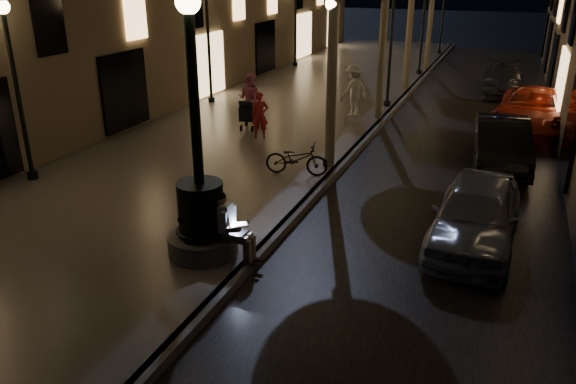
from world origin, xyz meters
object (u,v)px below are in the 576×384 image
at_px(lamp_curb_d, 444,5).
at_px(car_second, 501,143).
at_px(lamp_left_a, 13,66).
at_px(bicycle, 296,159).
at_px(seated_man_laptop, 229,224).
at_px(lamp_left_b, 208,28).
at_px(lamp_curb_b, 392,30).
at_px(car_rear, 503,79).
at_px(lamp_curb_c, 424,15).
at_px(car_front, 476,214).
at_px(pedestrian_pink, 250,99).
at_px(fountain_lamppost, 201,206).
at_px(lamp_left_c, 295,11).
at_px(car_third, 533,110).
at_px(pedestrian_red, 260,115).
at_px(pedestrian_white, 354,90).
at_px(lamp_curb_a, 331,59).
at_px(stroller, 249,112).

height_order(lamp_curb_d, car_second, lamp_curb_d).
distance_m(lamp_left_a, bicycle, 7.61).
height_order(seated_man_laptop, bicycle, seated_man_laptop).
bearing_deg(lamp_left_b, lamp_curb_b, 15.73).
bearing_deg(lamp_left_a, car_rear, 56.55).
distance_m(lamp_curb_d, car_second, 22.21).
bearing_deg(lamp_left_b, car_rear, 32.47).
bearing_deg(lamp_curb_c, car_front, -77.41).
bearing_deg(lamp_curb_c, pedestrian_pink, -107.92).
xyz_separation_m(lamp_curb_d, lamp_left_a, (-7.10, -28.00, 0.00)).
height_order(fountain_lamppost, car_second, fountain_lamppost).
height_order(seated_man_laptop, lamp_left_c, lamp_left_c).
bearing_deg(pedestrian_pink, lamp_curb_d, -102.60).
bearing_deg(bicycle, pedestrian_pink, 29.33).
bearing_deg(bicycle, lamp_curb_d, -9.99).
distance_m(lamp_left_a, car_front, 11.70).
bearing_deg(car_second, car_third, 73.19).
xyz_separation_m(lamp_left_a, lamp_left_c, (0.00, 20.00, 0.00)).
xyz_separation_m(seated_man_laptop, lamp_left_c, (-7.01, 22.00, 2.31)).
relative_size(lamp_curb_c, car_front, 1.15).
relative_size(lamp_left_c, pedestrian_red, 3.11).
height_order(lamp_left_b, pedestrian_pink, lamp_left_b).
bearing_deg(car_rear, lamp_left_a, -125.98).
distance_m(seated_man_laptop, lamp_left_a, 7.65).
bearing_deg(seated_man_laptop, lamp_curb_c, 89.77).
height_order(pedestrian_pink, pedestrian_white, pedestrian_white).
height_order(lamp_left_c, car_second, lamp_left_c).
xyz_separation_m(lamp_curb_c, pedestrian_red, (-2.96, -14.17, -2.26)).
relative_size(car_rear, pedestrian_pink, 2.50).
distance_m(fountain_lamppost, car_rear, 19.90).
xyz_separation_m(lamp_curb_a, car_front, (4.30, -3.25, -2.52)).
relative_size(lamp_curb_a, lamp_curb_d, 1.00).
bearing_deg(fountain_lamppost, lamp_curb_a, 83.35).
distance_m(lamp_curb_a, pedestrian_red, 4.15).
bearing_deg(lamp_curb_a, pedestrian_red, 148.22).
height_order(lamp_left_c, stroller, lamp_left_c).
relative_size(lamp_left_a, car_front, 1.15).
bearing_deg(lamp_left_a, lamp_left_b, 90.00).
relative_size(car_second, car_rear, 0.93).
relative_size(stroller, pedestrian_red, 0.78).
xyz_separation_m(lamp_curb_b, pedestrian_red, (-2.96, -6.17, -2.26)).
relative_size(fountain_lamppost, lamp_curb_d, 1.08).
distance_m(fountain_lamppost, bicycle, 4.98).
bearing_deg(car_front, bicycle, 158.48).
height_order(lamp_curb_b, bicycle, lamp_curb_b).
distance_m(lamp_curb_a, car_front, 5.95).
distance_m(lamp_curb_a, lamp_left_b, 9.30).
distance_m(pedestrian_pink, pedestrian_white, 4.07).
bearing_deg(lamp_curb_a, seated_man_laptop, -90.83).
height_order(lamp_curb_c, pedestrian_red, lamp_curb_c).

